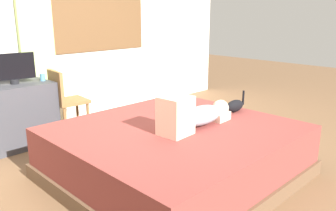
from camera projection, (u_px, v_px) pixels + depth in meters
ground_plane at (174, 172)px, 3.41m from camera, size 16.00×16.00×0.00m
back_wall_with_window at (56, 18)px, 4.57m from camera, size 6.40×0.14×2.90m
bed at (175, 152)px, 3.28m from camera, size 2.08×1.95×0.50m
person_lying at (195, 115)px, 3.20m from camera, size 0.94×0.32×0.34m
cat at (234, 106)px, 3.67m from camera, size 0.36×0.12×0.21m
desk at (13, 116)px, 4.01m from camera, size 0.90×0.56×0.74m
tv_monitor at (13, 68)px, 3.91m from camera, size 0.48×0.10×0.35m
cup at (43, 77)px, 4.12m from camera, size 0.06×0.06×0.09m
chair_by_desk at (65, 98)px, 4.25m from camera, size 0.41×0.41×0.86m
curtain_left at (35, 28)px, 4.28m from camera, size 0.44×0.06×2.67m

